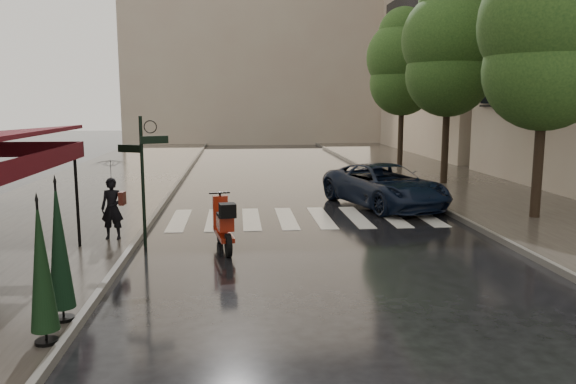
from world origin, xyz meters
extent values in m
plane|color=black|center=(0.00, 0.00, 0.00)|extent=(120.00, 120.00, 0.00)
cube|color=#38332D|center=(-4.50, 12.00, 0.06)|extent=(6.00, 60.00, 0.12)
cube|color=#38332D|center=(10.25, 12.00, 0.06)|extent=(5.50, 60.00, 0.12)
cube|color=#595651|center=(-1.45, 12.00, 0.07)|extent=(0.12, 60.00, 0.16)
cube|color=#595651|center=(7.45, 12.00, 0.07)|extent=(0.12, 60.00, 0.16)
cube|color=silver|center=(-0.70, 6.00, 0.01)|extent=(0.50, 3.20, 0.01)
cube|color=silver|center=(0.35, 6.00, 0.01)|extent=(0.50, 3.20, 0.01)
cube|color=silver|center=(1.40, 6.00, 0.01)|extent=(0.50, 3.20, 0.01)
cube|color=silver|center=(2.45, 6.00, 0.01)|extent=(0.50, 3.20, 0.01)
cube|color=silver|center=(3.50, 6.00, 0.01)|extent=(0.50, 3.20, 0.01)
cube|color=silver|center=(4.55, 6.00, 0.01)|extent=(0.50, 3.20, 0.01)
cube|color=silver|center=(5.60, 6.00, 0.01)|extent=(0.50, 3.20, 0.01)
cube|color=silver|center=(6.65, 6.00, 0.01)|extent=(0.50, 3.20, 0.01)
cube|color=#4F0B11|center=(-2.52, -0.50, 2.35)|extent=(0.04, 7.00, 0.35)
cylinder|color=black|center=(-2.65, 2.75, 1.29)|extent=(0.07, 0.07, 2.35)
cylinder|color=black|center=(-1.20, 3.00, 1.55)|extent=(0.08, 0.08, 3.10)
cube|color=black|center=(-0.90, 3.00, 2.55)|extent=(0.62, 0.26, 0.18)
cube|color=black|center=(-1.48, 3.00, 2.35)|extent=(0.56, 0.29, 0.18)
cube|color=tan|center=(16.50, 26.00, 9.25)|extent=(8.00, 16.00, 18.50)
cube|color=tan|center=(3.00, 38.00, 10.00)|extent=(22.00, 6.00, 20.00)
cylinder|color=black|center=(9.60, 5.00, 2.25)|extent=(0.28, 0.28, 4.26)
sphere|color=#1A3A15|center=(9.60, 5.00, 4.30)|extent=(3.40, 3.40, 3.40)
sphere|color=#1A3A15|center=(9.60, 5.00, 5.59)|extent=(3.80, 3.80, 3.80)
cylinder|color=black|center=(9.50, 12.00, 2.36)|extent=(0.28, 0.28, 4.48)
sphere|color=#1A3A15|center=(9.50, 12.00, 4.52)|extent=(3.40, 3.40, 3.40)
sphere|color=#1A3A15|center=(9.50, 12.00, 5.88)|extent=(3.80, 3.80, 3.80)
sphere|color=#1A3A15|center=(9.50, 12.00, 7.16)|extent=(2.60, 2.60, 2.60)
cylinder|color=black|center=(9.70, 19.00, 2.30)|extent=(0.28, 0.28, 4.37)
sphere|color=#1A3A15|center=(9.70, 19.00, 4.41)|extent=(3.40, 3.40, 3.40)
sphere|color=#1A3A15|center=(9.70, 19.00, 5.74)|extent=(3.80, 3.80, 3.80)
sphere|color=#1A3A15|center=(9.70, 19.00, 6.98)|extent=(2.60, 2.60, 2.60)
imported|color=black|center=(-2.02, 3.40, 0.87)|extent=(0.57, 0.40, 1.50)
imported|color=black|center=(-2.02, 3.40, 2.08)|extent=(0.96, 0.98, 0.81)
cube|color=#4B1B14|center=(-1.77, 3.38, 1.12)|extent=(0.14, 0.29, 0.32)
cylinder|color=black|center=(0.79, 1.94, 0.27)|extent=(0.20, 0.54, 0.53)
cylinder|color=black|center=(0.56, 3.30, 0.27)|extent=(0.20, 0.54, 0.53)
cube|color=maroon|center=(0.67, 2.64, 0.35)|extent=(0.54, 1.47, 0.11)
cube|color=maroon|center=(0.71, 2.37, 0.69)|extent=(0.43, 0.65, 0.31)
cube|color=maroon|center=(0.59, 3.14, 0.77)|extent=(0.37, 0.19, 0.83)
cylinder|color=black|center=(0.57, 3.24, 1.24)|extent=(0.51, 0.12, 0.04)
cube|color=black|center=(0.78, 1.97, 1.05)|extent=(0.40, 0.38, 0.31)
imported|color=black|center=(5.84, 7.63, 0.70)|extent=(3.79, 5.52, 1.40)
cylinder|color=black|center=(-1.67, -1.83, 0.14)|extent=(0.32, 0.32, 0.05)
cylinder|color=black|center=(-1.67, -1.83, 1.21)|extent=(0.04, 0.04, 2.08)
cone|color=black|center=(-1.67, -1.83, 1.31)|extent=(0.39, 0.39, 1.97)
cylinder|color=black|center=(-1.65, -2.67, 0.14)|extent=(0.31, 0.31, 0.05)
cylinder|color=black|center=(-1.65, -2.67, 1.14)|extent=(0.03, 0.03, 1.95)
cone|color=black|center=(-1.65, -2.67, 1.24)|extent=(0.38, 0.38, 1.85)
camera|label=1|loc=(1.01, -10.26, 3.41)|focal=35.00mm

